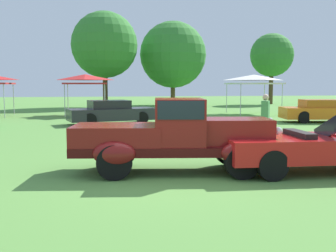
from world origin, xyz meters
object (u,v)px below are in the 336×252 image
neighbor_convertible (322,147)px  show_car_orange (323,111)px  feature_pickup_truck (175,135)px  show_car_charcoal (112,112)px  canopy_tent_right_field (254,79)px  spectator_near_truck (265,117)px  canopy_tent_center_field (85,79)px

neighbor_convertible → show_car_orange: 13.05m
feature_pickup_truck → show_car_charcoal: bearing=95.4°
canopy_tent_right_field → show_car_charcoal: bearing=-151.8°
show_car_orange → canopy_tent_right_field: (-1.45, 6.25, 1.82)m
canopy_tent_right_field → spectator_near_truck: bearing=-110.3°
show_car_orange → canopy_tent_center_field: size_ratio=1.67×
feature_pickup_truck → neighbor_convertible: (3.38, -0.48, -0.29)m
feature_pickup_truck → spectator_near_truck: 5.61m
spectator_near_truck → canopy_tent_center_field: (-6.58, 13.86, 1.51)m
feature_pickup_truck → show_car_orange: feature_pickup_truck is taller
show_car_charcoal → canopy_tent_center_field: bearing=103.9°
show_car_orange → spectator_near_truck: size_ratio=2.74×
canopy_tent_right_field → feature_pickup_truck: bearing=-117.3°
spectator_near_truck → canopy_tent_right_field: (4.78, 12.92, 1.51)m
canopy_tent_center_field → canopy_tent_right_field: 11.40m
neighbor_convertible → show_car_charcoal: (-4.49, 12.13, 0.02)m
spectator_near_truck → canopy_tent_right_field: canopy_tent_right_field is taller
show_car_charcoal → canopy_tent_center_field: 6.65m
canopy_tent_right_field → neighbor_convertible: bearing=-107.1°
neighbor_convertible → canopy_tent_right_field: (5.34, 17.40, 1.84)m
show_car_charcoal → canopy_tent_right_field: (9.82, 5.27, 1.82)m
spectator_near_truck → show_car_charcoal: bearing=123.4°
feature_pickup_truck → show_car_charcoal: size_ratio=1.00×
show_car_charcoal → spectator_near_truck: size_ratio=2.82×
feature_pickup_truck → neighbor_convertible: size_ratio=1.03×
neighbor_convertible → show_car_charcoal: size_ratio=0.97×
feature_pickup_truck → spectator_near_truck: (3.94, 3.99, 0.04)m
canopy_tent_center_field → feature_pickup_truck: bearing=-81.6°
show_car_orange → show_car_charcoal: bearing=175.0°
feature_pickup_truck → canopy_tent_right_field: canopy_tent_right_field is taller
feature_pickup_truck → canopy_tent_center_field: size_ratio=1.72×
canopy_tent_center_field → canopy_tent_right_field: same height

